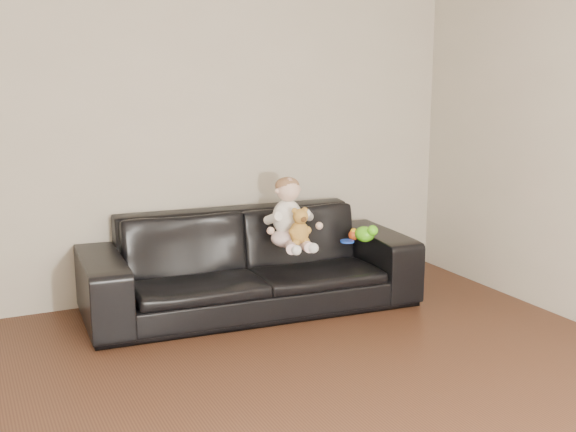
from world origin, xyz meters
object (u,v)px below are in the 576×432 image
toy_green (365,234)px  toy_blue_disc (347,241)px  toy_rattle (354,235)px  baby (289,217)px  teddy_bear (300,227)px  sofa (250,262)px

toy_green → toy_blue_disc: bearing=161.4°
toy_rattle → toy_blue_disc: bearing=-154.2°
baby → toy_green: 0.59m
teddy_bear → toy_blue_disc: size_ratio=2.47×
sofa → toy_rattle: sofa is taller
teddy_bear → toy_blue_disc: (0.43, 0.11, -0.17)m
toy_blue_disc → baby: bearing=175.2°
baby → toy_rattle: size_ratio=6.41×
sofa → toy_green: sofa is taller
toy_green → toy_rattle: toy_green is taller
toy_rattle → toy_blue_disc: (-0.07, -0.04, -0.03)m
teddy_bear → toy_rattle: bearing=33.9°
baby → toy_rattle: bearing=14.8°
sofa → toy_green: size_ratio=14.17×
teddy_bear → toy_blue_disc: 0.48m
toy_green → toy_blue_disc: size_ratio=1.60×
baby → toy_blue_disc: bearing=10.2°
teddy_bear → toy_green: bearing=25.1°
toy_green → toy_rattle: bearing=121.2°
baby → toy_blue_disc: size_ratio=4.87×
sofa → teddy_bear: teddy_bear is taller
sofa → baby: 0.42m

